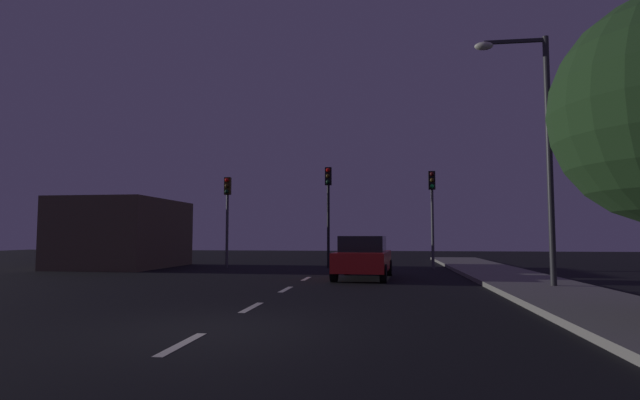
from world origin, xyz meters
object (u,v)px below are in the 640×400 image
(traffic_signal_center, at_px, (328,197))
(traffic_signal_right, at_px, (432,200))
(car_stopped_ahead, at_px, (363,257))
(traffic_signal_left, at_px, (227,204))
(street_lamp_right, at_px, (537,136))

(traffic_signal_center, distance_m, traffic_signal_right, 5.11)
(traffic_signal_right, relative_size, car_stopped_ahead, 1.05)
(traffic_signal_left, distance_m, traffic_signal_center, 5.25)
(traffic_signal_center, xyz_separation_m, traffic_signal_right, (5.11, -0.00, -0.18))
(traffic_signal_right, bearing_deg, traffic_signal_center, 179.99)
(traffic_signal_left, distance_m, street_lamp_right, 15.73)
(traffic_signal_center, distance_m, street_lamp_right, 11.93)
(traffic_signal_left, relative_size, traffic_signal_right, 0.97)
(traffic_signal_center, bearing_deg, car_stopped_ahead, -71.15)
(traffic_signal_right, distance_m, street_lamp_right, 9.68)
(traffic_signal_right, height_order, street_lamp_right, street_lamp_right)
(traffic_signal_right, xyz_separation_m, car_stopped_ahead, (-3.10, -5.89, -2.55))
(car_stopped_ahead, height_order, street_lamp_right, street_lamp_right)
(traffic_signal_left, bearing_deg, traffic_signal_right, 0.00)
(car_stopped_ahead, bearing_deg, traffic_signal_right, 62.27)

